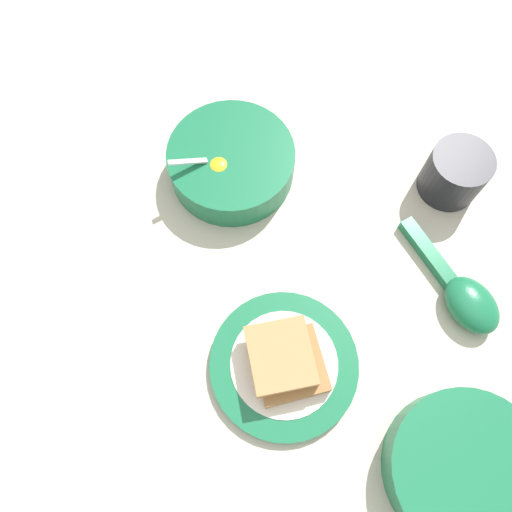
{
  "coord_description": "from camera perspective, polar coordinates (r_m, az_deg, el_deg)",
  "views": [
    {
      "loc": [
        0.17,
        -0.06,
        0.62
      ],
      "look_at": [
        -0.07,
        -0.05,
        0.02
      ],
      "focal_mm": 35.0,
      "sensor_mm": 36.0,
      "label": 1
    }
  ],
  "objects": [
    {
      "name": "egg_bowl",
      "position": [
        0.7,
        -2.84,
        10.63
      ],
      "size": [
        0.17,
        0.17,
        0.08
      ],
      "color": "#196B42",
      "rests_on": "ground_plane"
    },
    {
      "name": "soup_spoon",
      "position": [
        0.68,
        22.73,
        -4.26
      ],
      "size": [
        0.17,
        0.11,
        0.04
      ],
      "color": "#196B42",
      "rests_on": "ground_plane"
    },
    {
      "name": "drinking_cup",
      "position": [
        0.73,
        21.81,
        8.84
      ],
      "size": [
        0.08,
        0.08,
        0.07
      ],
      "color": "black",
      "rests_on": "ground_plane"
    },
    {
      "name": "toast_sandwich",
      "position": [
        0.59,
        3.36,
        -11.88
      ],
      "size": [
        0.1,
        0.1,
        0.04
      ],
      "color": "#9E7042",
      "rests_on": "toast_plate"
    },
    {
      "name": "congee_bowl",
      "position": [
        0.63,
        22.92,
        -21.71
      ],
      "size": [
        0.17,
        0.17,
        0.05
      ],
      "color": "#196B42",
      "rests_on": "ground_plane"
    },
    {
      "name": "ground_plane",
      "position": [
        0.64,
        4.46,
        -6.11
      ],
      "size": [
        3.0,
        3.0,
        0.0
      ],
      "primitive_type": "plane",
      "color": "beige"
    },
    {
      "name": "toast_plate",
      "position": [
        0.62,
        3.2,
        -12.27
      ],
      "size": [
        0.18,
        0.18,
        0.01
      ],
      "color": "#196B42",
      "rests_on": "ground_plane"
    }
  ]
}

